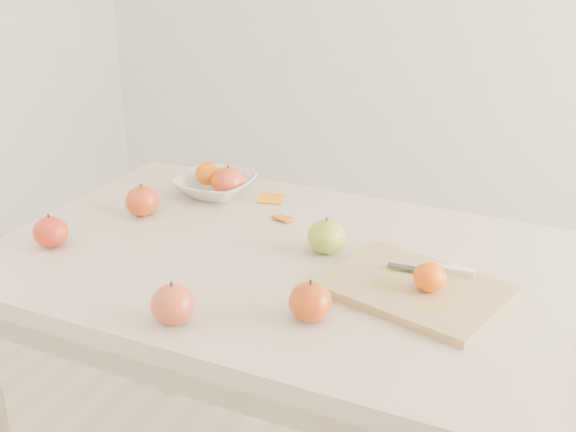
% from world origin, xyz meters
% --- Properties ---
extents(table, '(1.20, 0.80, 0.75)m').
position_xyz_m(table, '(0.00, 0.00, 0.65)').
color(table, beige).
rests_on(table, ground).
extents(cutting_board, '(0.38, 0.31, 0.02)m').
position_xyz_m(cutting_board, '(0.31, -0.04, 0.76)').
color(cutting_board, tan).
rests_on(cutting_board, table).
extents(board_tangerine, '(0.06, 0.06, 0.05)m').
position_xyz_m(board_tangerine, '(0.34, -0.05, 0.80)').
color(board_tangerine, '#D66007').
rests_on(board_tangerine, cutting_board).
extents(fruit_bowl, '(0.20, 0.20, 0.05)m').
position_xyz_m(fruit_bowl, '(-0.30, 0.25, 0.77)').
color(fruit_bowl, silver).
rests_on(fruit_bowl, table).
extents(bowl_tangerine_near, '(0.07, 0.07, 0.06)m').
position_xyz_m(bowl_tangerine_near, '(-0.32, 0.26, 0.80)').
color(bowl_tangerine_near, orange).
rests_on(bowl_tangerine_near, fruit_bowl).
extents(bowl_tangerine_far, '(0.06, 0.06, 0.05)m').
position_xyz_m(bowl_tangerine_far, '(-0.27, 0.23, 0.79)').
color(bowl_tangerine_far, '#D55D07').
rests_on(bowl_tangerine_far, fruit_bowl).
extents(orange_peel_a, '(0.07, 0.06, 0.01)m').
position_xyz_m(orange_peel_a, '(-0.15, 0.27, 0.75)').
color(orange_peel_a, orange).
rests_on(orange_peel_a, table).
extents(orange_peel_b, '(0.05, 0.05, 0.01)m').
position_xyz_m(orange_peel_b, '(-0.07, 0.17, 0.75)').
color(orange_peel_b, orange).
rests_on(orange_peel_b, table).
extents(paring_knife, '(0.17, 0.05, 0.01)m').
position_xyz_m(paring_knife, '(0.35, 0.03, 0.78)').
color(paring_knife, white).
rests_on(paring_knife, cutting_board).
extents(apple_green, '(0.08, 0.08, 0.07)m').
position_xyz_m(apple_green, '(0.09, 0.05, 0.79)').
color(apple_green, olive).
rests_on(apple_green, table).
extents(apple_red_d, '(0.08, 0.08, 0.07)m').
position_xyz_m(apple_red_d, '(-0.46, -0.17, 0.78)').
color(apple_red_d, maroon).
rests_on(apple_red_d, table).
extents(apple_red_c, '(0.08, 0.08, 0.07)m').
position_xyz_m(apple_red_c, '(-0.05, -0.32, 0.79)').
color(apple_red_c, maroon).
rests_on(apple_red_c, table).
extents(apple_red_e, '(0.08, 0.08, 0.07)m').
position_xyz_m(apple_red_e, '(0.17, -0.21, 0.79)').
color(apple_red_e, maroon).
rests_on(apple_red_e, table).
extents(apple_red_a, '(0.09, 0.09, 0.08)m').
position_xyz_m(apple_red_a, '(-0.26, 0.25, 0.79)').
color(apple_red_a, '#A6111B').
rests_on(apple_red_a, table).
extents(apple_red_b, '(0.08, 0.08, 0.07)m').
position_xyz_m(apple_red_b, '(-0.39, 0.06, 0.79)').
color(apple_red_b, maroon).
rests_on(apple_red_b, table).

